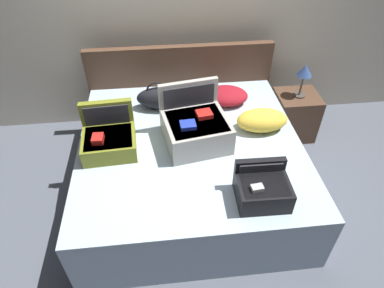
{
  "coord_description": "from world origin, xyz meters",
  "views": [
    {
      "loc": [
        -0.22,
        -1.77,
        2.43
      ],
      "look_at": [
        0.0,
        0.26,
        0.67
      ],
      "focal_mm": 31.37,
      "sensor_mm": 36.0,
      "label": 1
    }
  ],
  "objects_px": {
    "table_lamp": "(305,73)",
    "nightstand": "(294,115)",
    "hard_case_medium": "(109,138)",
    "duffel_bag": "(167,97)",
    "hard_case_large": "(196,127)",
    "hard_case_small": "(263,189)",
    "pillow_center_head": "(226,96)",
    "pillow_near_headboard": "(262,120)",
    "bed": "(190,166)"
  },
  "relations": [
    {
      "from": "hard_case_small",
      "to": "duffel_bag",
      "type": "bearing_deg",
      "value": 117.48
    },
    {
      "from": "bed",
      "to": "nightstand",
      "type": "xyz_separation_m",
      "value": [
        1.22,
        0.69,
        -0.03
      ]
    },
    {
      "from": "duffel_bag",
      "to": "pillow_center_head",
      "type": "xyz_separation_m",
      "value": [
        0.57,
        0.03,
        -0.04
      ]
    },
    {
      "from": "bed",
      "to": "duffel_bag",
      "type": "xyz_separation_m",
      "value": [
        -0.16,
        0.54,
        0.4
      ]
    },
    {
      "from": "nightstand",
      "to": "pillow_center_head",
      "type": "bearing_deg",
      "value": -171.6
    },
    {
      "from": "nightstand",
      "to": "duffel_bag",
      "type": "bearing_deg",
      "value": -173.7
    },
    {
      "from": "duffel_bag",
      "to": "pillow_near_headboard",
      "type": "distance_m",
      "value": 0.91
    },
    {
      "from": "hard_case_medium",
      "to": "nightstand",
      "type": "relative_size",
      "value": 0.87
    },
    {
      "from": "pillow_near_headboard",
      "to": "pillow_center_head",
      "type": "xyz_separation_m",
      "value": [
        -0.23,
        0.46,
        -0.02
      ]
    },
    {
      "from": "hard_case_small",
      "to": "pillow_near_headboard",
      "type": "distance_m",
      "value": 0.81
    },
    {
      "from": "hard_case_large",
      "to": "duffel_bag",
      "type": "bearing_deg",
      "value": 101.87
    },
    {
      "from": "duffel_bag",
      "to": "bed",
      "type": "bearing_deg",
      "value": -73.46
    },
    {
      "from": "pillow_near_headboard",
      "to": "table_lamp",
      "type": "distance_m",
      "value": 0.82
    },
    {
      "from": "bed",
      "to": "duffel_bag",
      "type": "distance_m",
      "value": 0.69
    },
    {
      "from": "hard_case_small",
      "to": "hard_case_medium",
      "type": "bearing_deg",
      "value": 149.98
    },
    {
      "from": "hard_case_large",
      "to": "hard_case_small",
      "type": "distance_m",
      "value": 0.79
    },
    {
      "from": "hard_case_small",
      "to": "nightstand",
      "type": "relative_size",
      "value": 0.71
    },
    {
      "from": "hard_case_large",
      "to": "hard_case_small",
      "type": "xyz_separation_m",
      "value": [
        0.39,
        -0.69,
        -0.04
      ]
    },
    {
      "from": "bed",
      "to": "duffel_bag",
      "type": "relative_size",
      "value": 3.16
    },
    {
      "from": "pillow_near_headboard",
      "to": "table_lamp",
      "type": "bearing_deg",
      "value": 45.07
    },
    {
      "from": "bed",
      "to": "table_lamp",
      "type": "bearing_deg",
      "value": 29.46
    },
    {
      "from": "duffel_bag",
      "to": "table_lamp",
      "type": "xyz_separation_m",
      "value": [
        1.38,
        0.15,
        0.09
      ]
    },
    {
      "from": "hard_case_medium",
      "to": "table_lamp",
      "type": "relative_size",
      "value": 1.27
    },
    {
      "from": "bed",
      "to": "hard_case_small",
      "type": "height_order",
      "value": "hard_case_small"
    },
    {
      "from": "hard_case_large",
      "to": "pillow_center_head",
      "type": "distance_m",
      "value": 0.67
    },
    {
      "from": "hard_case_large",
      "to": "hard_case_medium",
      "type": "distance_m",
      "value": 0.72
    },
    {
      "from": "hard_case_medium",
      "to": "pillow_center_head",
      "type": "distance_m",
      "value": 1.23
    },
    {
      "from": "pillow_center_head",
      "to": "nightstand",
      "type": "bearing_deg",
      "value": 8.4
    },
    {
      "from": "hard_case_medium",
      "to": "nightstand",
      "type": "bearing_deg",
      "value": 16.65
    },
    {
      "from": "duffel_bag",
      "to": "hard_case_large",
      "type": "bearing_deg",
      "value": -68.46
    },
    {
      "from": "bed",
      "to": "duffel_bag",
      "type": "bearing_deg",
      "value": 106.54
    },
    {
      "from": "hard_case_small",
      "to": "pillow_near_headboard",
      "type": "xyz_separation_m",
      "value": [
        0.21,
        0.79,
        -0.0
      ]
    },
    {
      "from": "hard_case_small",
      "to": "pillow_center_head",
      "type": "xyz_separation_m",
      "value": [
        -0.02,
        1.25,
        -0.03
      ]
    },
    {
      "from": "duffel_bag",
      "to": "pillow_near_headboard",
      "type": "bearing_deg",
      "value": -27.78
    },
    {
      "from": "hard_case_small",
      "to": "table_lamp",
      "type": "height_order",
      "value": "table_lamp"
    },
    {
      "from": "hard_case_medium",
      "to": "pillow_center_head",
      "type": "relative_size",
      "value": 1.06
    },
    {
      "from": "table_lamp",
      "to": "nightstand",
      "type": "bearing_deg",
      "value": 0.0
    },
    {
      "from": "hard_case_small",
      "to": "pillow_near_headboard",
      "type": "height_order",
      "value": "hard_case_small"
    },
    {
      "from": "hard_case_medium",
      "to": "pillow_near_headboard",
      "type": "height_order",
      "value": "hard_case_medium"
    },
    {
      "from": "hard_case_large",
      "to": "hard_case_small",
      "type": "relative_size",
      "value": 1.59
    },
    {
      "from": "hard_case_medium",
      "to": "table_lamp",
      "type": "bearing_deg",
      "value": 16.65
    },
    {
      "from": "hard_case_medium",
      "to": "duffel_bag",
      "type": "relative_size",
      "value": 0.75
    },
    {
      "from": "duffel_bag",
      "to": "table_lamp",
      "type": "relative_size",
      "value": 1.69
    },
    {
      "from": "hard_case_small",
      "to": "table_lamp",
      "type": "relative_size",
      "value": 1.04
    },
    {
      "from": "nightstand",
      "to": "table_lamp",
      "type": "bearing_deg",
      "value": 180.0
    },
    {
      "from": "hard_case_small",
      "to": "duffel_bag",
      "type": "xyz_separation_m",
      "value": [
        -0.6,
        1.21,
        0.02
      ]
    },
    {
      "from": "hard_case_large",
      "to": "pillow_near_headboard",
      "type": "bearing_deg",
      "value": -0.27
    },
    {
      "from": "bed",
      "to": "hard_case_small",
      "type": "relative_size",
      "value": 5.13
    },
    {
      "from": "duffel_bag",
      "to": "pillow_center_head",
      "type": "bearing_deg",
      "value": 3.3
    },
    {
      "from": "pillow_center_head",
      "to": "nightstand",
      "type": "distance_m",
      "value": 0.91
    }
  ]
}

